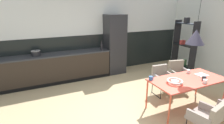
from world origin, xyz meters
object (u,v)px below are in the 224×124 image
Objects in this scene: armchair_facing_counter at (209,116)px; pendant_lamp_over_table_near at (196,37)px; fruit_bowl at (175,81)px; open_shelf_unit at (184,46)px; dining_table at (188,81)px; mug_dark_espresso at (189,71)px; mug_short_terracotta at (204,78)px; open_book at (202,75)px; mug_tall_blue at (205,81)px; armchair_head_of_table at (178,71)px; bottle_wine_green at (102,47)px; armchair_far_side at (162,76)px; cooking_pot at (36,53)px; mug_white_ceramic at (151,78)px; refrigerator_column at (115,44)px.

pendant_lamp_over_table_near is at bearing 50.07° from armchair_facing_counter.
fruit_bowl is 1.01m from pendant_lamp_over_table_near.
open_shelf_unit is 1.69× the size of pendant_lamp_over_table_near.
mug_dark_espresso is (0.31, 0.27, 0.09)m from dining_table.
pendant_lamp_over_table_near reaches higher than mug_short_terracotta.
mug_tall_blue reaches higher than open_book.
mug_short_terracotta reaches higher than fruit_bowl.
mug_tall_blue is (-0.15, -0.57, -0.00)m from mug_dark_espresso.
armchair_head_of_table reaches higher than open_book.
armchair_far_side is at bearing -61.15° from bottle_wine_green.
armchair_far_side is at bearing -34.01° from cooking_pot.
mug_tall_blue is at bearing 32.05° from armchair_facing_counter.
armchair_facing_counter is at bearing -73.88° from mug_white_ceramic.
dining_table is 2.87m from bottle_wine_green.
mug_dark_espresso is (0.75, 1.16, 0.30)m from armchair_facing_counter.
fruit_bowl is at bearing 76.98° from armchair_facing_counter.
dining_table is at bearing -44.19° from open_shelf_unit.
open_book is at bearing -38.60° from cooking_pot.
open_book is at bearing 46.14° from mug_short_terracotta.
armchair_head_of_table is (0.60, 0.88, -0.17)m from dining_table.
mug_tall_blue is at bearing -23.63° from fruit_bowl.
bottle_wine_green reaches higher than open_book.
mug_short_terracotta is at bearing -36.85° from open_shelf_unit.
cooking_pot reaches higher than armchair_facing_counter.
mug_white_ceramic is at bearing -83.86° from bottle_wine_green.
dining_table is 0.48m from open_book.
mug_dark_espresso is at bearing -1.88° from mug_white_ceramic.
open_shelf_unit reaches higher than open_book.
open_shelf_unit is at bearing -12.08° from cooking_pot.
refrigerator_column is 2.46m from open_shelf_unit.
mug_dark_espresso reaches higher than fruit_bowl.
mug_white_ceramic is 0.50× the size of cooking_pot.
fruit_bowl is (-0.41, -0.86, 0.28)m from armchair_far_side.
dining_table is 1.50× the size of pendant_lamp_over_table_near.
armchair_head_of_table reaches higher than dining_table.
fruit_bowl is 1.32× the size of open_book.
armchair_head_of_table is 1.52m from mug_white_ceramic.
mug_dark_espresso is at bearing 126.50° from open_book.
armchair_far_side is 1.76m from armchair_facing_counter.
open_shelf_unit is (4.81, -1.03, -0.02)m from cooking_pot.
armchair_far_side is at bearing -60.76° from open_shelf_unit.
pendant_lamp_over_table_near is at bearing 119.84° from mug_tall_blue.
refrigerator_column reaches higher than armchair_head_of_table.
open_book is 0.22× the size of pendant_lamp_over_table_near.
pendant_lamp_over_table_near is (-1.77, -1.85, 0.72)m from open_shelf_unit.
armchair_far_side is at bearing 91.90° from pendant_lamp_over_table_near.
open_book is (-0.12, -0.84, 0.22)m from armchair_head_of_table.
pendant_lamp_over_table_near reaches higher than open_book.
refrigerator_column reaches higher than dining_table.
dining_table is 0.85m from mug_white_ceramic.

